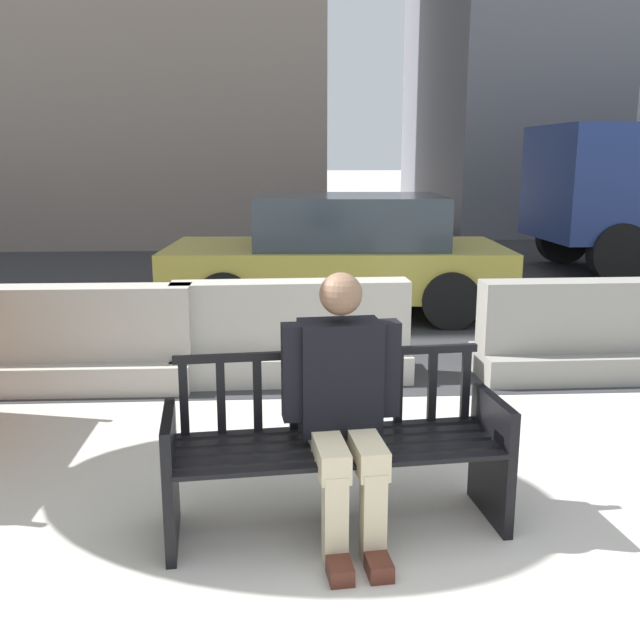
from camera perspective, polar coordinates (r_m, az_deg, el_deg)
The scene contains 8 objects.
ground_plane at distance 3.24m, azimuth 5.82°, elevation -22.10°, with size 200.00×200.00×0.00m, color #B7B2A8.
street_asphalt at distance 11.48m, azimuth -0.93°, elevation 3.63°, with size 120.00×12.00×0.01m, color #333335.
street_bench at distance 3.65m, azimuth 1.28°, elevation -10.63°, with size 1.73×0.69×0.88m.
seated_person at distance 3.50m, azimuth 1.87°, elevation -6.56°, with size 0.59×0.75×1.31m.
jersey_barrier_centre at distance 6.08m, azimuth -2.31°, elevation -1.52°, with size 2.02×0.74×0.84m.
jersey_barrier_left at distance 6.19m, azimuth -19.39°, elevation -2.00°, with size 2.00×0.69×0.84m.
jersey_barrier_right at distance 6.55m, azimuth 21.08°, elevation -1.33°, with size 2.01×0.71×0.84m.
car_taxi_near at distance 8.63m, azimuth 1.60°, elevation 5.30°, with size 4.09×2.16×1.41m.
Camera 1 is at (-0.45, -2.62, 1.86)m, focal length 40.00 mm.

